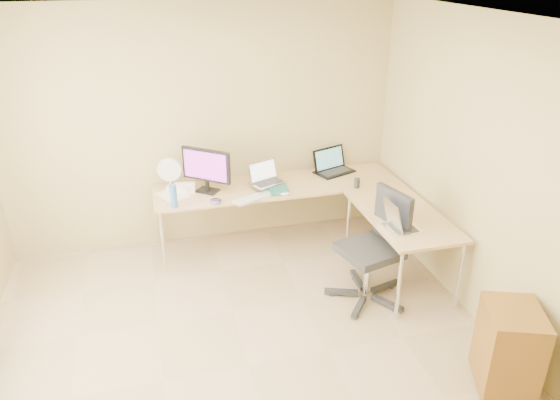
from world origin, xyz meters
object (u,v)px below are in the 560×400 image
object	(u,v)px
water_bottle	(173,196)
monitor	(206,170)
laptop_return	(404,217)
desk_main	(278,215)
cabinet	(508,348)
desk_fan	(169,174)
laptop_black	(335,161)
mug	(188,190)
desk_return	(399,247)
laptop_center	(268,174)
keyboard	(255,198)
office_chair	(369,252)

from	to	relation	value
water_bottle	monitor	bearing A→B (deg)	39.29
water_bottle	laptop_return	distance (m)	2.19
monitor	desk_main	bearing A→B (deg)	38.06
desk_main	cabinet	bearing A→B (deg)	-66.95
desk_fan	cabinet	world-z (taller)	desk_fan
laptop_black	mug	size ratio (longest dim) A/B	4.68
desk_fan	cabinet	distance (m)	3.57
mug	water_bottle	world-z (taller)	water_bottle
laptop_return	desk_main	bearing A→B (deg)	30.77
laptop_black	laptop_return	distance (m)	1.46
monitor	laptop_return	size ratio (longest dim) A/B	1.55
desk_main	laptop_return	bearing A→B (deg)	-57.05
desk_return	monitor	distance (m)	2.09
desk_return	laptop_return	distance (m)	0.58
laptop_black	cabinet	world-z (taller)	laptop_black
mug	desk_fan	bearing A→B (deg)	130.49
laptop_center	keyboard	distance (m)	0.34
desk_fan	laptop_return	xyz separation A→B (m)	(1.96, -1.48, -0.04)
desk_main	laptop_black	bearing A→B (deg)	13.46
desk_return	mug	bearing A→B (deg)	152.52
monitor	desk_fan	xyz separation A→B (m)	(-0.37, 0.19, -0.08)
desk_return	laptop_black	world-z (taller)	laptop_black
monitor	desk_fan	size ratio (longest dim) A/B	1.73
monitor	mug	distance (m)	0.28
desk_return	desk_fan	world-z (taller)	desk_fan
mug	desk_fan	size ratio (longest dim) A/B	0.29
desk_return	monitor	size ratio (longest dim) A/B	2.37
keyboard	water_bottle	size ratio (longest dim) A/B	1.98
laptop_center	mug	size ratio (longest dim) A/B	3.83
keyboard	desk_main	bearing A→B (deg)	18.35
laptop_return	office_chair	bearing A→B (deg)	75.85
laptop_center	laptop_black	world-z (taller)	laptop_center
laptop_black	water_bottle	world-z (taller)	laptop_black
desk_return	mug	world-z (taller)	mug
laptop_black	keyboard	xyz separation A→B (m)	(-1.02, -0.47, -0.12)
laptop_black	cabinet	bearing A→B (deg)	-102.62
laptop_black	keyboard	size ratio (longest dim) A/B	0.91
water_bottle	desk_fan	distance (m)	0.49
monitor	keyboard	xyz separation A→B (m)	(0.44, -0.31, -0.22)
mug	laptop_return	distance (m)	2.21
mug	office_chair	xyz separation A→B (m)	(1.51, -1.23, -0.27)
monitor	laptop_center	xyz separation A→B (m)	(0.63, -0.06, -0.08)
desk_return	office_chair	distance (m)	0.50
monitor	keyboard	bearing A→B (deg)	3.92
water_bottle	cabinet	bearing A→B (deg)	-45.58
water_bottle	desk_fan	xyz separation A→B (m)	(0.00, 0.49, 0.04)
laptop_center	laptop_black	size ratio (longest dim) A/B	0.82
monitor	laptop_center	world-z (taller)	monitor
laptop_black	mug	bearing A→B (deg)	165.01
laptop_black	office_chair	xyz separation A→B (m)	(-0.16, -1.39, -0.37)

